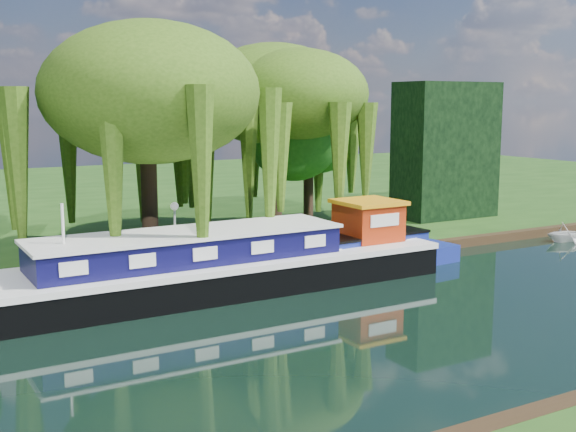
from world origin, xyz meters
TOP-DOWN VIEW (x-y plane):
  - ground at (0.00, 0.00)m, footprint 120.00×120.00m
  - far_bank at (0.00, 34.00)m, footprint 120.00×52.00m
  - dutch_barge at (0.69, 6.37)m, footprint 19.06×4.47m
  - narrowboat at (6.39, 6.07)m, footprint 12.21×2.99m
  - white_cruiser at (20.69, 6.48)m, footprint 2.48×2.24m
  - willow_left at (-0.45, 10.97)m, footprint 8.12×8.12m
  - willow_right at (7.15, 13.56)m, footprint 7.36×7.36m
  - tree_far_right at (10.13, 15.17)m, footprint 4.82×4.82m
  - conifer_hedge at (19.00, 14.00)m, footprint 6.00×3.00m
  - lamppost at (0.50, 10.50)m, footprint 0.36×0.36m
  - mooring_posts at (-0.50, 8.40)m, footprint 19.16×0.16m

SIDE VIEW (x-z plane):
  - ground at x=0.00m, z-range 0.00..0.00m
  - white_cruiser at x=20.69m, z-range -0.57..0.57m
  - far_bank at x=0.00m, z-range 0.00..0.45m
  - narrowboat at x=6.39m, z-range -0.25..1.51m
  - mooring_posts at x=-0.50m, z-range 0.45..1.45m
  - dutch_barge at x=0.69m, z-range -1.01..3.00m
  - lamppost at x=0.50m, z-range 1.14..3.70m
  - conifer_hedge at x=19.00m, z-range 0.45..8.45m
  - tree_far_right at x=10.13m, z-range 1.94..9.83m
  - willow_right at x=7.15m, z-range 2.51..11.47m
  - willow_left at x=-0.45m, z-range 2.65..12.39m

